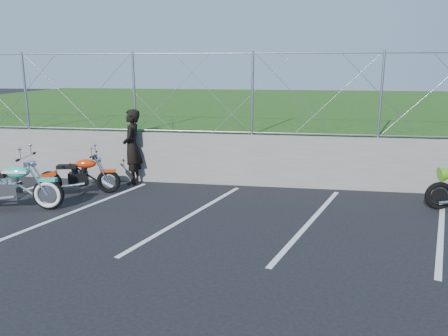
# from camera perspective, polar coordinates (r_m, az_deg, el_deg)

# --- Properties ---
(ground) EXTENTS (90.00, 90.00, 0.00)m
(ground) POSITION_cam_1_polar(r_m,az_deg,el_deg) (8.03, -6.07, -8.53)
(ground) COLOR black
(ground) RESTS_ON ground
(retaining_wall) EXTENTS (30.00, 0.22, 1.30)m
(retaining_wall) POSITION_cam_1_polar(r_m,az_deg,el_deg) (11.12, -1.53, 1.23)
(retaining_wall) COLOR slate
(retaining_wall) RESTS_ON ground
(grass_field) EXTENTS (30.00, 20.00, 1.30)m
(grass_field) POSITION_cam_1_polar(r_m,az_deg,el_deg) (20.92, 3.46, 6.91)
(grass_field) COLOR #1E4412
(grass_field) RESTS_ON ground
(chain_link_fence) EXTENTS (28.00, 0.03, 2.00)m
(chain_link_fence) POSITION_cam_1_polar(r_m,az_deg,el_deg) (10.90, -1.59, 9.74)
(chain_link_fence) COLOR gray
(chain_link_fence) RESTS_ON retaining_wall
(parking_lines) EXTENTS (18.29, 4.31, 0.01)m
(parking_lines) POSITION_cam_1_polar(r_m,az_deg,el_deg) (8.75, 3.30, -6.59)
(parking_lines) COLOR silver
(parking_lines) RESTS_ON ground
(cruiser_turquoise) EXTENTS (2.32, 0.73, 1.15)m
(cruiser_turquoise) POSITION_cam_1_polar(r_m,az_deg,el_deg) (10.20, -26.10, -2.36)
(cruiser_turquoise) COLOR black
(cruiser_turquoise) RESTS_ON ground
(naked_orange) EXTENTS (1.89, 0.68, 0.96)m
(naked_orange) POSITION_cam_1_polar(r_m,az_deg,el_deg) (10.83, -18.28, -1.10)
(naked_orange) COLOR black
(naked_orange) RESTS_ON ground
(person_standing) EXTENTS (0.56, 0.76, 1.90)m
(person_standing) POSITION_cam_1_polar(r_m,az_deg,el_deg) (11.32, -11.90, 2.71)
(person_standing) COLOR black
(person_standing) RESTS_ON ground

